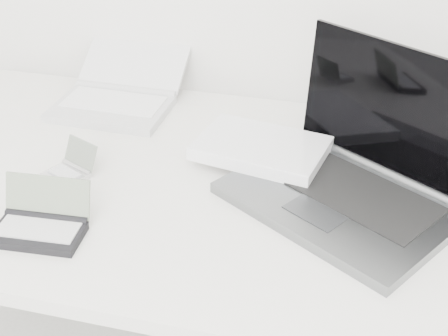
% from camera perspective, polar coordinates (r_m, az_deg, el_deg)
% --- Properties ---
extents(desk, '(1.60, 0.80, 0.73)m').
position_cam_1_polar(desk, '(1.29, 1.73, -3.25)').
color(desk, white).
rests_on(desk, ground).
extents(laptop_large, '(0.59, 0.48, 0.28)m').
position_cam_1_polar(laptop_large, '(1.25, 9.67, -0.02)').
color(laptop_large, slate).
rests_on(laptop_large, desk).
extents(netbook_open_white, '(0.28, 0.34, 0.12)m').
position_cam_1_polar(netbook_open_white, '(1.59, -9.60, 6.65)').
color(netbook_open_white, silver).
rests_on(netbook_open_white, desk).
extents(pda_silver, '(0.11, 0.12, 0.07)m').
position_cam_1_polar(pda_silver, '(1.32, -13.89, -0.15)').
color(pda_silver, silver).
rests_on(pda_silver, desk).
extents(palmtop_charcoal, '(0.17, 0.13, 0.09)m').
position_cam_1_polar(palmtop_charcoal, '(1.18, -16.42, -4.95)').
color(palmtop_charcoal, black).
rests_on(palmtop_charcoal, desk).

